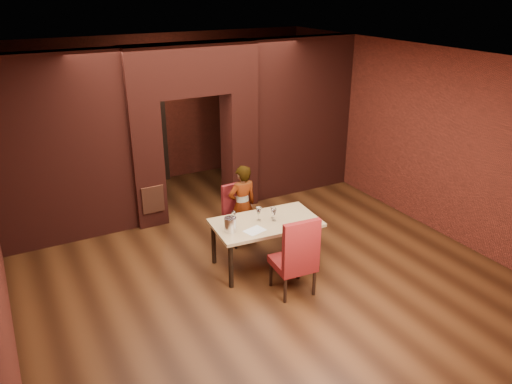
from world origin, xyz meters
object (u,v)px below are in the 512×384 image
dining_table (266,243)px  wine_glass_b (274,215)px  wine_glass_c (273,213)px  chair_far (240,215)px  chair_near (293,254)px  wine_glass_a (259,214)px  wine_bucket (230,225)px  water_bottle (234,219)px  person_seated (242,205)px  potted_plant (269,220)px

dining_table → wine_glass_b: bearing=-13.0°
wine_glass_c → chair_far: bearing=100.4°
chair_near → wine_glass_c: chair_near is taller
wine_glass_a → wine_bucket: size_ratio=0.99×
water_bottle → person_seated: bearing=55.2°
person_seated → water_bottle: bearing=53.0°
wine_glass_a → person_seated: bearing=82.9°
wine_glass_a → wine_glass_c: (0.23, -0.04, -0.02)m
water_bottle → potted_plant: 1.63m
chair_far → chair_near: bearing=-93.7°
person_seated → potted_plant: size_ratio=3.38×
dining_table → wine_glass_a: 0.51m
person_seated → wine_glass_a: person_seated is taller
wine_glass_a → water_bottle: bearing=-175.9°
chair_far → water_bottle: water_bottle is taller
wine_bucket → potted_plant: bearing=39.4°
chair_near → wine_glass_a: size_ratio=5.58×
person_seated → wine_bucket: bearing=51.3°
person_seated → wine_glass_a: size_ratio=6.49×
chair_near → water_bottle: 1.04m
chair_near → water_bottle: chair_near is taller
chair_far → wine_glass_c: (0.15, -0.84, 0.35)m
dining_table → chair_near: 0.84m
wine_glass_b → chair_far: bearing=97.6°
chair_near → person_seated: 1.64m
wine_glass_b → water_bottle: water_bottle is taller
chair_far → wine_glass_a: (-0.08, -0.81, 0.37)m
dining_table → water_bottle: 0.74m
person_seated → wine_glass_c: 0.80m
wine_glass_a → potted_plant: (0.70, 0.90, -0.67)m
wine_glass_c → dining_table: bearing=-162.1°
chair_far → wine_glass_a: 0.89m
wine_glass_b → potted_plant: bearing=63.9°
potted_plant → wine_bucket: bearing=-140.6°
chair_far → chair_near: (-0.01, -1.70, 0.10)m
dining_table → wine_glass_a: size_ratio=7.48×
person_seated → wine_glass_c: size_ratio=7.65×
person_seated → wine_bucket: person_seated is taller
chair_near → water_bottle: (-0.51, 0.87, 0.29)m
dining_table → potted_plant: 1.18m
dining_table → wine_bucket: wine_bucket is taller
dining_table → person_seated: size_ratio=1.15×
wine_glass_a → wine_bucket: (-0.55, -0.12, 0.00)m
wine_glass_b → water_bottle: 0.65m
person_seated → water_bottle: person_seated is taller
wine_bucket → potted_plant: size_ratio=0.53×
chair_near → wine_glass_c: (0.17, 0.86, 0.25)m
chair_near → person_seated: (0.03, 1.64, 0.10)m
wine_glass_b → potted_plant: size_ratio=0.50×
chair_near → potted_plant: chair_near is taller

